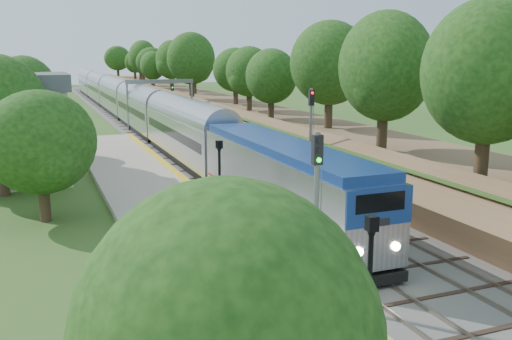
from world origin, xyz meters
name	(u,v)px	position (x,y,z in m)	size (l,w,h in m)	color
ground	(430,330)	(0.00, 0.00, 0.00)	(320.00, 320.00, 0.00)	#2D4C19
trackbed	(149,125)	(2.00, 60.00, 0.07)	(9.50, 170.00, 0.28)	#4C4944
platform	(176,219)	(-5.20, 16.00, 0.19)	(6.40, 68.00, 0.38)	#A19682
yellow_stripe	(223,210)	(-2.35, 16.00, 0.39)	(0.55, 68.00, 0.01)	gold
embankment	(210,108)	(10.35, 60.00, 1.95)	(10.64, 170.00, 11.70)	brown
station_building	(9,128)	(-14.00, 30.00, 4.09)	(8.60, 6.60, 8.00)	beige
signal_gantry	(160,91)	(2.47, 54.99, 4.82)	(8.40, 0.38, 6.20)	slate
trees_behind_platform	(56,138)	(-11.17, 20.67, 4.53)	(7.82, 53.32, 7.21)	#332316
train	(129,106)	(0.00, 63.93, 2.31)	(3.07, 123.24, 4.52)	black
lamppost_mid	(368,305)	(-3.91, -2.00, 2.50)	(0.47, 0.47, 4.75)	black
lamppost_far	(220,188)	(-3.35, 13.40, 2.43)	(0.45, 0.45, 4.60)	black
signal_platform	(316,198)	(-2.90, 3.22, 4.29)	(0.37, 0.30, 6.36)	slate
signal_farside	(311,126)	(6.20, 21.56, 4.32)	(0.38, 0.30, 6.88)	slate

